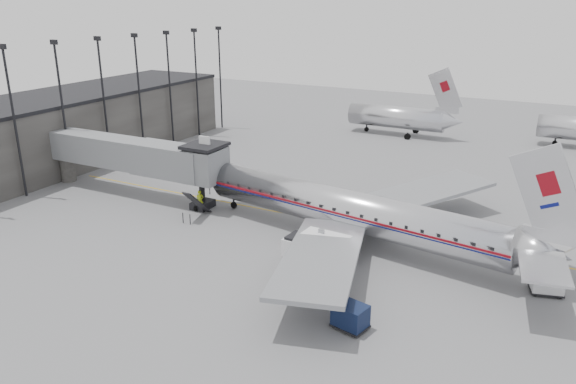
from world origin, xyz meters
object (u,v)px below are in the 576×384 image
at_px(airliner, 355,212).
at_px(ramp_worker, 200,200).
at_px(service_van, 317,247).
at_px(baggage_cart_navy, 350,316).
at_px(baggage_cart_white, 547,282).

xyz_separation_m(airliner, ramp_worker, (-15.83, 0.10, -1.73)).
xyz_separation_m(service_van, baggage_cart_navy, (5.67, -7.36, -0.40)).
bearing_deg(baggage_cart_navy, ramp_worker, 161.31).
bearing_deg(airliner, ramp_worker, -171.64).
height_order(service_van, ramp_worker, service_van).
xyz_separation_m(airliner, baggage_cart_navy, (4.51, -12.26, -1.84)).
distance_m(airliner, baggage_cart_white, 15.16).
bearing_deg(ramp_worker, baggage_cart_navy, -64.20).
relative_size(service_van, baggage_cart_navy, 2.21).
distance_m(baggage_cart_navy, ramp_worker, 23.80).
distance_m(baggage_cart_white, ramp_worker, 30.83).
distance_m(airliner, service_van, 5.23).
bearing_deg(baggage_cart_white, service_van, 175.60).
height_order(airliner, service_van, airliner).
bearing_deg(airliner, baggage_cart_white, 1.71).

